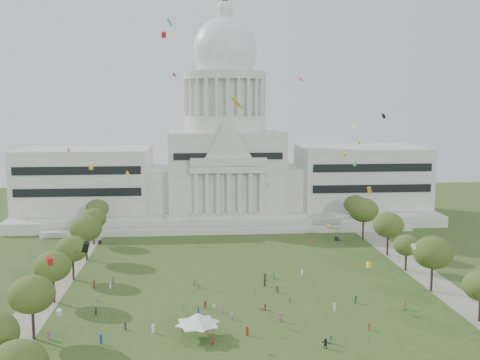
{
  "coord_description": "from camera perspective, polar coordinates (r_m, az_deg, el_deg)",
  "views": [
    {
      "loc": [
        -13.13,
        -109.15,
        45.11
      ],
      "look_at": [
        0.0,
        45.0,
        24.0
      ],
      "focal_mm": 42.0,
      "sensor_mm": 36.0,
      "label": 1
    }
  ],
  "objects": [
    {
      "name": "path_right",
      "position": [
        158.53,
        18.28,
        -9.16
      ],
      "size": [
        8.0,
        160.0,
        0.04
      ],
      "primitive_type": "cube",
      "color": "gray",
      "rests_on": "ground"
    },
    {
      "name": "row_tree_r_2",
      "position": [
        143.4,
        19.0,
        -6.98
      ],
      "size": [
        9.55,
        9.55,
        13.58
      ],
      "color": "black",
      "rests_on": "ground"
    },
    {
      "name": "row_tree_l_3",
      "position": [
        150.95,
        -16.66,
        -6.71
      ],
      "size": [
        8.12,
        8.12,
        11.55
      ],
      "color": "black",
      "rests_on": "ground"
    },
    {
      "name": "person_0",
      "position": [
        132.01,
        16.41,
        -12.09
      ],
      "size": [
        1.1,
        0.9,
        1.93
      ],
      "primitive_type": "imported",
      "rotation": [
        0.0,
        0.0,
        5.93
      ],
      "color": "olive",
      "rests_on": "ground"
    },
    {
      "name": "capitol",
      "position": [
        224.29,
        -1.49,
        1.93
      ],
      "size": [
        160.0,
        64.5,
        91.3
      ],
      "color": "beige",
      "rests_on": "ground"
    },
    {
      "name": "person_9",
      "position": [
        119.15,
        12.99,
        -14.31
      ],
      "size": [
        0.98,
        1.03,
        1.45
      ],
      "primitive_type": "imported",
      "rotation": [
        0.0,
        0.0,
        0.86
      ],
      "color": "#B21E1E",
      "rests_on": "ground"
    },
    {
      "name": "row_tree_l_6",
      "position": [
        204.48,
        -14.3,
        -2.85
      ],
      "size": [
        8.19,
        8.19,
        11.64
      ],
      "color": "black",
      "rests_on": "ground"
    },
    {
      "name": "row_tree_r_5",
      "position": [
        191.32,
        12.45,
        -3.01
      ],
      "size": [
        9.82,
        9.82,
        13.96
      ],
      "color": "black",
      "rests_on": "ground"
    },
    {
      "name": "path_left",
      "position": [
        150.37,
        -18.33,
        -10.09
      ],
      "size": [
        8.0,
        160.0,
        0.04
      ],
      "primitive_type": "cube",
      "color": "gray",
      "rests_on": "ground"
    },
    {
      "name": "person_10",
      "position": [
        131.0,
        5.08,
        -12.08
      ],
      "size": [
        0.68,
        0.92,
        1.4
      ],
      "primitive_type": "imported",
      "rotation": [
        0.0,
        0.0,
        1.26
      ],
      "color": "#994C8C",
      "rests_on": "ground"
    },
    {
      "name": "person_11",
      "position": [
        109.55,
        8.68,
        -16.09
      ],
      "size": [
        1.93,
        1.38,
        1.93
      ],
      "primitive_type": "imported",
      "rotation": [
        0.0,
        0.0,
        2.72
      ],
      "color": "#26262B",
      "rests_on": "ground"
    },
    {
      "name": "person_3",
      "position": [
        116.74,
        4.94,
        -14.57
      ],
      "size": [
        0.62,
        1.06,
        1.57
      ],
      "primitive_type": "imported",
      "rotation": [
        0.0,
        0.0,
        4.8
      ],
      "color": "olive",
      "rests_on": "ground"
    },
    {
      "name": "distant_crowd",
      "position": [
        129.13,
        -4.74,
        -12.29
      ],
      "size": [
        59.08,
        39.38,
        1.95
      ],
      "color": "#994C8C",
      "rests_on": "ground"
    },
    {
      "name": "ground",
      "position": [
        118.83,
        1.9,
        -14.54
      ],
      "size": [
        400.0,
        400.0,
        0.0
      ],
      "primitive_type": "plane",
      "color": "#344C1E",
      "rests_on": "ground"
    },
    {
      "name": "row_tree_l_1",
      "position": [
        116.36,
        -20.4,
        -10.84
      ],
      "size": [
        8.86,
        8.86,
        12.59
      ],
      "color": "black",
      "rests_on": "ground"
    },
    {
      "name": "person_7",
      "position": [
        109.56,
        -2.82,
        -16.08
      ],
      "size": [
        0.72,
        0.63,
        1.66
      ],
      "primitive_type": "imported",
      "rotation": [
        0.0,
        0.0,
        3.51
      ],
      "color": "#B21E1E",
      "rests_on": "ground"
    },
    {
      "name": "person_4",
      "position": [
        126.47,
        2.56,
        -12.76
      ],
      "size": [
        0.75,
        1.01,
        1.54
      ],
      "primitive_type": "imported",
      "rotation": [
        0.0,
        0.0,
        5.03
      ],
      "color": "#B21E1E",
      "rests_on": "ground"
    },
    {
      "name": "row_tree_l_5",
      "position": [
        186.63,
        -14.7,
        -3.83
      ],
      "size": [
        8.33,
        8.33,
        11.85
      ],
      "color": "black",
      "rests_on": "ground"
    },
    {
      "name": "person_2",
      "position": [
        132.99,
        11.7,
        -11.79
      ],
      "size": [
        1.09,
        1.0,
        1.91
      ],
      "primitive_type": "imported",
      "rotation": [
        0.0,
        0.0,
        0.61
      ],
      "color": "#33723F",
      "rests_on": "ground"
    },
    {
      "name": "row_tree_r_4",
      "position": [
        173.13,
        14.83,
        -4.43
      ],
      "size": [
        9.19,
        9.19,
        13.06
      ],
      "color": "black",
      "rests_on": "ground"
    },
    {
      "name": "person_6",
      "position": [
        111.76,
        9.21,
        -15.64
      ],
      "size": [
        0.88,
        1.03,
        1.78
      ],
      "primitive_type": "imported",
      "rotation": [
        0.0,
        0.0,
        2.01
      ],
      "color": "#33723F",
      "rests_on": "ground"
    },
    {
      "name": "event_tent",
      "position": [
        112.18,
        -4.34,
        -13.82
      ],
      "size": [
        10.7,
        10.7,
        5.0
      ],
      "color": "#4C4C4C",
      "rests_on": "ground"
    },
    {
      "name": "kite_swarm",
      "position": [
        116.82,
        3.03,
        -0.05
      ],
      "size": [
        83.15,
        104.79,
        61.3
      ],
      "color": "yellow",
      "rests_on": "ground"
    },
    {
      "name": "row_tree_r_3",
      "position": [
        159.33,
        16.56,
        -6.37
      ],
      "size": [
        7.01,
        7.01,
        9.98
      ],
      "color": "black",
      "rests_on": "ground"
    },
    {
      "name": "person_8",
      "position": [
        127.74,
        -3.58,
        -12.51
      ],
      "size": [
        0.88,
        0.58,
        1.74
      ],
      "primitive_type": "imported",
      "rotation": [
        0.0,
        0.0,
        3.07
      ],
      "color": "#B21E1E",
      "rests_on": "ground"
    },
    {
      "name": "row_tree_r_6",
      "position": [
        209.16,
        11.63,
        -2.47
      ],
      "size": [
        8.42,
        8.42,
        11.97
      ],
      "color": "black",
      "rests_on": "ground"
    },
    {
      "name": "person_5",
      "position": [
        121.45,
        -0.78,
        -13.64
      ],
      "size": [
        1.55,
        1.11,
        1.55
      ],
      "primitive_type": "imported",
      "rotation": [
        0.0,
        0.0,
        2.72
      ],
      "color": "silver",
      "rests_on": "ground"
    },
    {
      "name": "row_tree_l_4",
      "position": [
        168.34,
        -15.4,
        -4.76
      ],
      "size": [
        9.29,
        9.29,
        13.21
      ],
      "color": "black",
      "rests_on": "ground"
    },
    {
      "name": "row_tree_l_2",
      "position": [
        135.45,
        -18.5,
        -8.32
      ],
      "size": [
        8.42,
        8.42,
        11.97
      ],
      "color": "black",
      "rests_on": "ground"
    }
  ]
}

